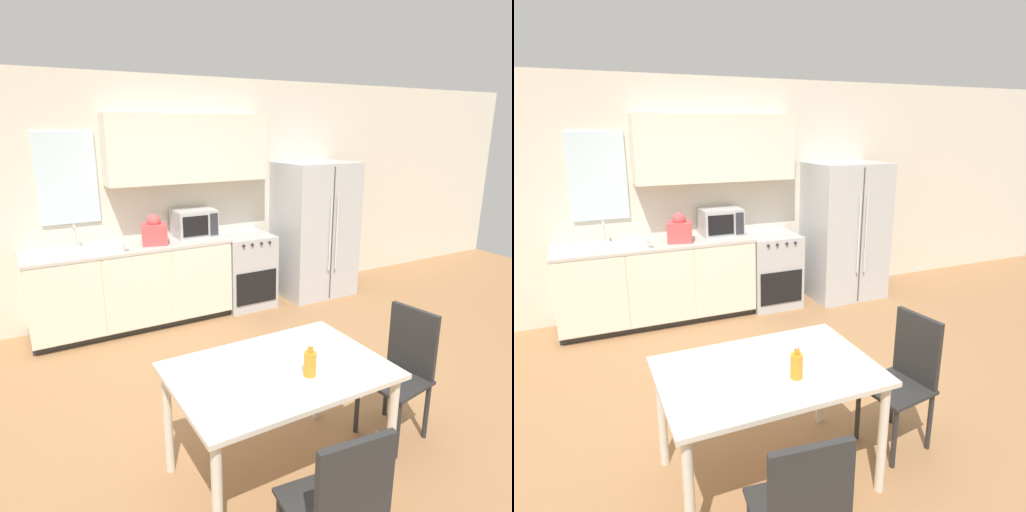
{
  "view_description": "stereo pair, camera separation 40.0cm",
  "coord_description": "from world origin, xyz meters",
  "views": [
    {
      "loc": [
        -1.45,
        -2.8,
        2.14
      ],
      "look_at": [
        0.43,
        0.57,
        1.05
      ],
      "focal_mm": 32.0,
      "sensor_mm": 36.0,
      "label": 1
    },
    {
      "loc": [
        -1.09,
        -2.98,
        2.14
      ],
      "look_at": [
        0.43,
        0.57,
        1.05
      ],
      "focal_mm": 32.0,
      "sensor_mm": 36.0,
      "label": 2
    }
  ],
  "objects": [
    {
      "name": "kitchen_counter",
      "position": [
        -0.34,
        1.98,
        0.47
      ],
      "size": [
        2.15,
        0.63,
        0.92
      ],
      "color": "#333333",
      "rests_on": "ground_plane"
    },
    {
      "name": "ground_plane",
      "position": [
        0.0,
        0.0,
        0.0
      ],
      "size": [
        12.0,
        12.0,
        0.0
      ],
      "primitive_type": "plane",
      "color": "#9E7047"
    },
    {
      "name": "drink_bottle",
      "position": [
        -0.04,
        -0.9,
        0.84
      ],
      "size": [
        0.07,
        0.07,
        0.21
      ],
      "color": "orange",
      "rests_on": "dining_table"
    },
    {
      "name": "wall_back",
      "position": [
        0.07,
        2.29,
        1.46
      ],
      "size": [
        12.0,
        0.38,
        2.7
      ],
      "color": "beige",
      "rests_on": "ground_plane"
    },
    {
      "name": "dining_chair_near",
      "position": [
        -0.33,
        -1.56,
        0.54
      ],
      "size": [
        0.44,
        0.44,
        0.93
      ],
      "rotation": [
        0.0,
        0.0,
        -0.11
      ],
      "color": "#282828",
      "rests_on": "ground_plane"
    },
    {
      "name": "dining_table",
      "position": [
        -0.15,
        -0.75,
        0.66
      ],
      "size": [
        1.28,
        0.87,
        0.76
      ],
      "color": "beige",
      "rests_on": "ground_plane"
    },
    {
      "name": "kitchen_sink",
      "position": [
        -0.85,
        1.99,
        0.94
      ],
      "size": [
        0.58,
        0.42,
        0.25
      ],
      "color": "#B7BABC",
      "rests_on": "kitchen_counter"
    },
    {
      "name": "microwave",
      "position": [
        0.44,
        2.07,
        1.08
      ],
      "size": [
        0.47,
        0.38,
        0.31
      ],
      "color": "#B7BABC",
      "rests_on": "kitchen_counter"
    },
    {
      "name": "oven_range",
      "position": [
        1.04,
        1.97,
        0.45
      ],
      "size": [
        0.61,
        0.65,
        0.89
      ],
      "color": "#B7BABC",
      "rests_on": "ground_plane"
    },
    {
      "name": "grocery_bag_0",
      "position": [
        -0.08,
        1.91,
        1.06
      ],
      "size": [
        0.31,
        0.28,
        0.33
      ],
      "rotation": [
        0.0,
        0.0,
        -0.24
      ],
      "color": "#D14C4C",
      "rests_on": "kitchen_counter"
    },
    {
      "name": "coffee_mug",
      "position": [
        -0.47,
        1.77,
        0.97
      ],
      "size": [
        0.11,
        0.08,
        0.1
      ],
      "color": "white",
      "rests_on": "kitchen_counter"
    },
    {
      "name": "dining_chair_side",
      "position": [
        0.86,
        -0.78,
        0.54
      ],
      "size": [
        0.46,
        0.46,
        0.93
      ],
      "rotation": [
        0.0,
        0.0,
        1.73
      ],
      "color": "#282828",
      "rests_on": "ground_plane"
    },
    {
      "name": "refrigerator",
      "position": [
        2.05,
        1.92,
        0.86
      ],
      "size": [
        0.93,
        0.79,
        1.72
      ],
      "color": "silver",
      "rests_on": "ground_plane"
    }
  ]
}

